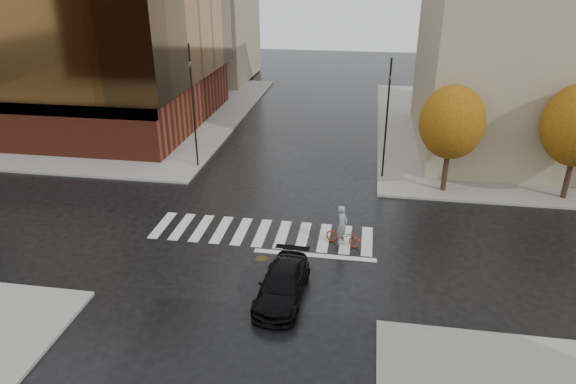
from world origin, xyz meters
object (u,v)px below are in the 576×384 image
traffic_light_nw (193,97)px  traffic_light_ne (387,111)px  fire_hydrant (150,154)px  sedan (283,284)px  cyclist (343,232)px

traffic_light_nw → traffic_light_ne: 12.61m
traffic_light_nw → fire_hydrant: bearing=-75.9°
sedan → traffic_light_nw: bearing=123.9°
traffic_light_nw → traffic_light_ne: traffic_light_nw is taller
traffic_light_nw → fire_hydrant: (-3.70, 0.51, -4.34)m
sedan → fire_hydrant: (-12.03, 14.41, -0.06)m
cyclist → traffic_light_nw: bearing=69.7°
sedan → cyclist: 5.35m
sedan → cyclist: cyclist is taller
traffic_light_ne → cyclist: bearing=71.4°
cyclist → fire_hydrant: cyclist is taller
traffic_light_nw → fire_hydrant: size_ratio=10.10×
sedan → fire_hydrant: sedan is taller
cyclist → traffic_light_nw: 14.53m
sedan → traffic_light_nw: (-8.33, 13.91, 4.28)m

